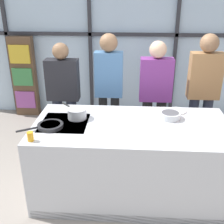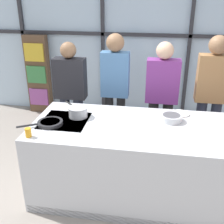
# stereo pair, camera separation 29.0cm
# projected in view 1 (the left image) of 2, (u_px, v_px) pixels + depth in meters

# --- Properties ---
(ground_plane) EXTENTS (18.00, 18.00, 0.00)m
(ground_plane) POSITION_uv_depth(u_px,v_px,m) (130.00, 190.00, 3.47)
(ground_plane) COLOR gray
(back_window_wall) EXTENTS (6.40, 0.10, 2.80)m
(back_window_wall) POSITION_uv_depth(u_px,v_px,m) (133.00, 42.00, 5.08)
(back_window_wall) COLOR silver
(back_window_wall) RESTS_ON ground_plane
(bookshelf) EXTENTS (0.44, 0.19, 1.51)m
(bookshelf) POSITION_uv_depth(u_px,v_px,m) (24.00, 77.00, 5.29)
(bookshelf) COLOR brown
(bookshelf) RESTS_ON ground_plane
(demo_island) EXTENTS (2.19, 1.06, 0.91)m
(demo_island) POSITION_uv_depth(u_px,v_px,m) (131.00, 159.00, 3.29)
(demo_island) COLOR silver
(demo_island) RESTS_ON ground_plane
(spectator_far_left) EXTENTS (0.46, 0.23, 1.62)m
(spectator_far_left) POSITION_uv_depth(u_px,v_px,m) (64.00, 93.00, 4.05)
(spectator_far_left) COLOR #232838
(spectator_far_left) RESTS_ON ground_plane
(spectator_center_left) EXTENTS (0.39, 0.25, 1.75)m
(spectator_center_left) POSITION_uv_depth(u_px,v_px,m) (109.00, 86.00, 3.97)
(spectator_center_left) COLOR black
(spectator_center_left) RESTS_ON ground_plane
(spectator_center_right) EXTENTS (0.45, 0.23, 1.66)m
(spectator_center_right) POSITION_uv_depth(u_px,v_px,m) (155.00, 93.00, 3.96)
(spectator_center_right) COLOR black
(spectator_center_right) RESTS_ON ground_plane
(spectator_far_right) EXTENTS (0.43, 0.25, 1.76)m
(spectator_far_right) POSITION_uv_depth(u_px,v_px,m) (203.00, 89.00, 3.90)
(spectator_far_right) COLOR #232838
(spectator_far_right) RESTS_ON ground_plane
(frying_pan) EXTENTS (0.46, 0.33, 0.04)m
(frying_pan) POSITION_uv_depth(u_px,v_px,m) (50.00, 126.00, 3.03)
(frying_pan) COLOR #232326
(frying_pan) RESTS_ON demo_island
(saucepan) EXTENTS (0.34, 0.33, 0.12)m
(saucepan) POSITION_uv_depth(u_px,v_px,m) (77.00, 113.00, 3.23)
(saucepan) COLOR silver
(saucepan) RESTS_ON demo_island
(white_plate) EXTENTS (0.22, 0.22, 0.01)m
(white_plate) POSITION_uv_depth(u_px,v_px,m) (177.00, 111.00, 3.43)
(white_plate) COLOR white
(white_plate) RESTS_ON demo_island
(mixing_bowl) EXTENTS (0.24, 0.24, 0.07)m
(mixing_bowl) POSITION_uv_depth(u_px,v_px,m) (170.00, 115.00, 3.23)
(mixing_bowl) COLOR silver
(mixing_bowl) RESTS_ON demo_island
(juice_glass_near) EXTENTS (0.06, 0.06, 0.10)m
(juice_glass_near) POSITION_uv_depth(u_px,v_px,m) (30.00, 136.00, 2.75)
(juice_glass_near) COLOR orange
(juice_glass_near) RESTS_ON demo_island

